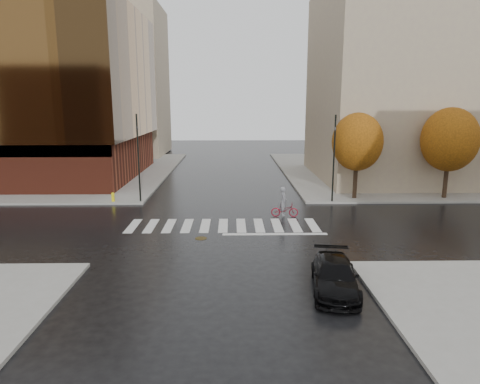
# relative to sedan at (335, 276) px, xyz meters

# --- Properties ---
(ground) EXTENTS (120.00, 120.00, 0.00)m
(ground) POSITION_rel_sedan_xyz_m (-4.63, 8.81, -0.62)
(ground) COLOR black
(ground) RESTS_ON ground
(sidewalk_nw) EXTENTS (30.00, 30.00, 0.15)m
(sidewalk_nw) POSITION_rel_sedan_xyz_m (-25.63, 29.81, -0.55)
(sidewalk_nw) COLOR gray
(sidewalk_nw) RESTS_ON ground
(sidewalk_ne) EXTENTS (30.00, 30.00, 0.15)m
(sidewalk_ne) POSITION_rel_sedan_xyz_m (16.37, 29.81, -0.55)
(sidewalk_ne) COLOR gray
(sidewalk_ne) RESTS_ON ground
(crosswalk) EXTENTS (12.00, 3.00, 0.01)m
(crosswalk) POSITION_rel_sedan_xyz_m (-4.63, 9.31, -0.62)
(crosswalk) COLOR silver
(crosswalk) RESTS_ON ground
(building_ne_tan) EXTENTS (16.00, 16.00, 18.00)m
(building_ne_tan) POSITION_rel_sedan_xyz_m (12.37, 25.81, 8.53)
(building_ne_tan) COLOR tan
(building_ne_tan) RESTS_ON sidewalk_ne
(building_nw_far) EXTENTS (14.00, 12.00, 20.00)m
(building_nw_far) POSITION_rel_sedan_xyz_m (-20.63, 45.81, 9.53)
(building_nw_far) COLOR tan
(building_nw_far) RESTS_ON sidewalk_nw
(tree_ne_a) EXTENTS (3.80, 3.80, 6.50)m
(tree_ne_a) POSITION_rel_sedan_xyz_m (5.37, 16.21, 3.83)
(tree_ne_a) COLOR black
(tree_ne_a) RESTS_ON sidewalk_ne
(tree_ne_b) EXTENTS (4.20, 4.20, 6.89)m
(tree_ne_b) POSITION_rel_sedan_xyz_m (12.37, 16.21, 4.00)
(tree_ne_b) COLOR black
(tree_ne_b) RESTS_ON sidewalk_ne
(sedan) EXTENTS (2.34, 4.50, 1.25)m
(sedan) POSITION_rel_sedan_xyz_m (0.00, 0.00, 0.00)
(sedan) COLOR black
(sedan) RESTS_ON ground
(cyclist) EXTENTS (1.81, 0.76, 2.01)m
(cyclist) POSITION_rel_sedan_xyz_m (-0.66, 11.31, 0.06)
(cyclist) COLOR maroon
(cyclist) RESTS_ON ground
(traffic_light_nw) EXTENTS (0.17, 0.14, 6.43)m
(traffic_light_nw) POSITION_rel_sedan_xyz_m (-10.93, 15.36, 3.10)
(traffic_light_nw) COLOR black
(traffic_light_nw) RESTS_ON sidewalk_nw
(traffic_light_ne) EXTENTS (0.17, 0.19, 6.36)m
(traffic_light_ne) POSITION_rel_sedan_xyz_m (3.38, 15.11, 3.06)
(traffic_light_ne) COLOR black
(traffic_light_ne) RESTS_ON sidewalk_ne
(fire_hydrant) EXTENTS (0.24, 0.24, 0.68)m
(fire_hydrant) POSITION_rel_sedan_xyz_m (-12.95, 15.31, -0.10)
(fire_hydrant) COLOR yellow
(fire_hydrant) RESTS_ON sidewalk_nw
(manhole) EXTENTS (0.68, 0.68, 0.01)m
(manhole) POSITION_rel_sedan_xyz_m (-5.82, 6.81, -0.62)
(manhole) COLOR #493B1A
(manhole) RESTS_ON ground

